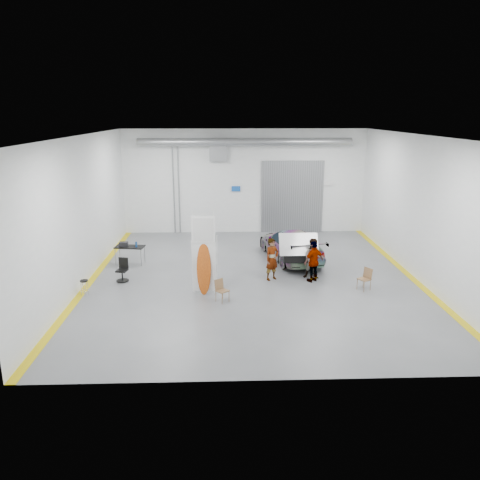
{
  "coord_description": "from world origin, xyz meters",
  "views": [
    {
      "loc": [
        -1.2,
        -18.97,
        6.9
      ],
      "look_at": [
        -0.52,
        0.69,
        1.5
      ],
      "focal_mm": 35.0,
      "sensor_mm": 36.0,
      "label": 1
    }
  ],
  "objects_px": {
    "person_a": "(272,259)",
    "work_table": "(128,246)",
    "folding_chair_far": "(364,283)",
    "folding_chair_near": "(222,295)",
    "surfboard_display": "(204,261)",
    "office_chair": "(122,271)",
    "person_c": "(314,261)",
    "sedan_car": "(291,244)",
    "person_b": "(314,259)",
    "shop_stool": "(85,288)"
  },
  "relations": [
    {
      "from": "sedan_car",
      "to": "shop_stool",
      "type": "bearing_deg",
      "value": 15.49
    },
    {
      "from": "folding_chair_far",
      "to": "office_chair",
      "type": "distance_m",
      "value": 9.97
    },
    {
      "from": "person_a",
      "to": "shop_stool",
      "type": "distance_m",
      "value": 7.63
    },
    {
      "from": "person_a",
      "to": "folding_chair_far",
      "type": "relative_size",
      "value": 2.03
    },
    {
      "from": "person_a",
      "to": "person_c",
      "type": "distance_m",
      "value": 1.74
    },
    {
      "from": "person_a",
      "to": "work_table",
      "type": "bearing_deg",
      "value": 125.09
    },
    {
      "from": "sedan_car",
      "to": "folding_chair_near",
      "type": "bearing_deg",
      "value": 46.06
    },
    {
      "from": "person_a",
      "to": "surfboard_display",
      "type": "height_order",
      "value": "surfboard_display"
    },
    {
      "from": "folding_chair_far",
      "to": "work_table",
      "type": "distance_m",
      "value": 10.74
    },
    {
      "from": "person_c",
      "to": "shop_stool",
      "type": "height_order",
      "value": "person_c"
    },
    {
      "from": "person_a",
      "to": "folding_chair_far",
      "type": "bearing_deg",
      "value": -55.18
    },
    {
      "from": "surfboard_display",
      "to": "office_chair",
      "type": "relative_size",
      "value": 3.4
    },
    {
      "from": "shop_stool",
      "to": "office_chair",
      "type": "height_order",
      "value": "office_chair"
    },
    {
      "from": "folding_chair_near",
      "to": "folding_chair_far",
      "type": "height_order",
      "value": "folding_chair_far"
    },
    {
      "from": "folding_chair_far",
      "to": "office_chair",
      "type": "xyz_separation_m",
      "value": [
        -9.87,
        1.37,
        0.15
      ]
    },
    {
      "from": "person_a",
      "to": "surfboard_display",
      "type": "distance_m",
      "value": 3.21
    },
    {
      "from": "folding_chair_near",
      "to": "shop_stool",
      "type": "relative_size",
      "value": 1.37
    },
    {
      "from": "sedan_car",
      "to": "person_c",
      "type": "relative_size",
      "value": 2.83
    },
    {
      "from": "office_chair",
      "to": "folding_chair_near",
      "type": "bearing_deg",
      "value": -17.5
    },
    {
      "from": "shop_stool",
      "to": "work_table",
      "type": "distance_m",
      "value": 4.09
    },
    {
      "from": "sedan_car",
      "to": "shop_stool",
      "type": "height_order",
      "value": "sedan_car"
    },
    {
      "from": "person_a",
      "to": "folding_chair_far",
      "type": "height_order",
      "value": "person_a"
    },
    {
      "from": "sedan_car",
      "to": "folding_chair_far",
      "type": "height_order",
      "value": "sedan_car"
    },
    {
      "from": "person_c",
      "to": "surfboard_display",
      "type": "distance_m",
      "value": 4.69
    },
    {
      "from": "folding_chair_far",
      "to": "folding_chair_near",
      "type": "bearing_deg",
      "value": -111.24
    },
    {
      "from": "person_c",
      "to": "folding_chair_near",
      "type": "xyz_separation_m",
      "value": [
        -3.81,
        -2.05,
        -0.61
      ]
    },
    {
      "from": "person_c",
      "to": "office_chair",
      "type": "relative_size",
      "value": 1.8
    },
    {
      "from": "sedan_car",
      "to": "person_c",
      "type": "height_order",
      "value": "person_c"
    },
    {
      "from": "office_chair",
      "to": "person_c",
      "type": "bearing_deg",
      "value": 9.66
    },
    {
      "from": "sedan_car",
      "to": "folding_chair_far",
      "type": "bearing_deg",
      "value": 107.6
    },
    {
      "from": "surfboard_display",
      "to": "folding_chair_far",
      "type": "xyz_separation_m",
      "value": [
        6.34,
        0.21,
        -1.06
      ]
    },
    {
      "from": "sedan_car",
      "to": "office_chair",
      "type": "height_order",
      "value": "sedan_car"
    },
    {
      "from": "person_c",
      "to": "folding_chair_near",
      "type": "distance_m",
      "value": 4.37
    },
    {
      "from": "folding_chair_near",
      "to": "shop_stool",
      "type": "distance_m",
      "value": 5.41
    },
    {
      "from": "person_a",
      "to": "person_c",
      "type": "xyz_separation_m",
      "value": [
        1.71,
        -0.3,
        -0.03
      ]
    },
    {
      "from": "work_table",
      "to": "office_chair",
      "type": "xyz_separation_m",
      "value": [
        0.19,
        -2.36,
        -0.41
      ]
    },
    {
      "from": "person_c",
      "to": "person_a",
      "type": "bearing_deg",
      "value": -42.72
    },
    {
      "from": "sedan_car",
      "to": "person_a",
      "type": "distance_m",
      "value": 3.13
    },
    {
      "from": "person_b",
      "to": "work_table",
      "type": "distance_m",
      "value": 8.6
    },
    {
      "from": "person_b",
      "to": "folding_chair_near",
      "type": "xyz_separation_m",
      "value": [
        -3.88,
        -2.44,
        -0.61
      ]
    },
    {
      "from": "surfboard_display",
      "to": "person_b",
      "type": "bearing_deg",
      "value": 24.72
    },
    {
      "from": "person_b",
      "to": "office_chair",
      "type": "distance_m",
      "value": 8.11
    },
    {
      "from": "person_a",
      "to": "surfboard_display",
      "type": "relative_size",
      "value": 0.55
    },
    {
      "from": "shop_stool",
      "to": "work_table",
      "type": "xyz_separation_m",
      "value": [
        0.94,
        3.94,
        0.53
      ]
    },
    {
      "from": "folding_chair_near",
      "to": "folding_chair_far",
      "type": "xyz_separation_m",
      "value": [
        5.66,
        1.02,
        0.01
      ]
    },
    {
      "from": "sedan_car",
      "to": "work_table",
      "type": "bearing_deg",
      "value": -8.02
    },
    {
      "from": "folding_chair_far",
      "to": "surfboard_display",
      "type": "bearing_deg",
      "value": -119.56
    },
    {
      "from": "surfboard_display",
      "to": "person_a",
      "type": "bearing_deg",
      "value": 34.12
    },
    {
      "from": "folding_chair_far",
      "to": "work_table",
      "type": "bearing_deg",
      "value": -141.75
    },
    {
      "from": "sedan_car",
      "to": "surfboard_display",
      "type": "distance_m",
      "value": 5.98
    }
  ]
}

